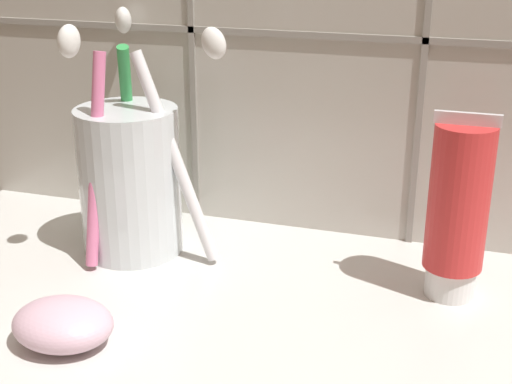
{
  "coord_description": "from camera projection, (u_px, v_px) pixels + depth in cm",
  "views": [
    {
      "loc": [
        5.72,
        -37.57,
        26.57
      ],
      "look_at": [
        -7.12,
        3.25,
        9.96
      ],
      "focal_mm": 50.0,
      "sensor_mm": 36.0,
      "label": 1
    }
  ],
  "objects": [
    {
      "name": "toothpaste_tube",
      "position": [
        458.0,
        209.0,
        0.47
      ],
      "size": [
        4.22,
        4.02,
        12.99
      ],
      "color": "white",
      "rests_on": "sink_counter"
    },
    {
      "name": "soap_bar",
      "position": [
        63.0,
        324.0,
        0.43
      ],
      "size": [
        6.37,
        5.17,
        2.8
      ],
      "primitive_type": "ellipsoid",
      "color": "#DBB2C6",
      "rests_on": "sink_counter"
    },
    {
      "name": "toothbrush_cup",
      "position": [
        130.0,
        177.0,
        0.54
      ],
      "size": [
        12.91,
        13.62,
        18.13
      ],
      "color": "silver",
      "rests_on": "sink_counter"
    },
    {
      "name": "sink_counter",
      "position": [
        349.0,
        357.0,
        0.44
      ],
      "size": [
        73.48,
        33.05,
        2.0
      ],
      "primitive_type": "cube",
      "color": "silver",
      "rests_on": "ground"
    }
  ]
}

